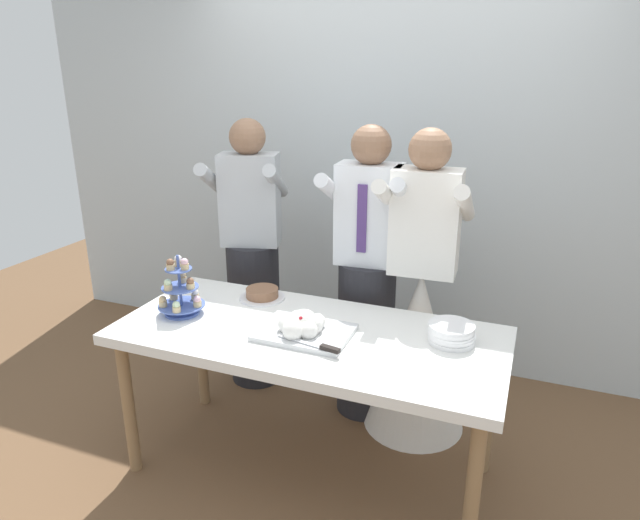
{
  "coord_description": "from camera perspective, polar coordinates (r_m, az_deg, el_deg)",
  "views": [
    {
      "loc": [
        0.91,
        -2.16,
        1.94
      ],
      "look_at": [
        -0.0,
        0.15,
        1.07
      ],
      "focal_mm": 31.52,
      "sensor_mm": 36.0,
      "label": 1
    }
  ],
  "objects": [
    {
      "name": "person_groom",
      "position": [
        3.14,
        4.77,
        -3.2
      ],
      "size": [
        0.49,
        0.51,
        1.66
      ],
      "color": "#232328",
      "rests_on": "ground_plane"
    },
    {
      "name": "round_cake",
      "position": [
        2.98,
        -5.89,
        -3.46
      ],
      "size": [
        0.24,
        0.24,
        0.06
      ],
      "color": "white",
      "rests_on": "dessert_table"
    },
    {
      "name": "cupcake_stand",
      "position": [
        2.83,
        -13.98,
        -3.2
      ],
      "size": [
        0.23,
        0.23,
        0.31
      ],
      "color": "#4C66B2",
      "rests_on": "dessert_table"
    },
    {
      "name": "ground_plane",
      "position": [
        3.05,
        -1.1,
        -20.4
      ],
      "size": [
        8.0,
        8.0,
        0.0
      ],
      "primitive_type": "plane",
      "color": "brown"
    },
    {
      "name": "dessert_table",
      "position": [
        2.65,
        -1.2,
        -8.65
      ],
      "size": [
        1.8,
        0.8,
        0.78
      ],
      "color": "white",
      "rests_on": "ground_plane"
    },
    {
      "name": "rear_wall",
      "position": [
        3.69,
        7.17,
        11.4
      ],
      "size": [
        5.2,
        0.1,
        2.9
      ],
      "primitive_type": "cube",
      "color": "silver",
      "rests_on": "ground_plane"
    },
    {
      "name": "main_cake_tray",
      "position": [
        2.56,
        -1.69,
        -6.81
      ],
      "size": [
        0.43,
        0.32,
        0.12
      ],
      "color": "silver",
      "rests_on": "dessert_table"
    },
    {
      "name": "person_guest",
      "position": [
        3.48,
        -6.84,
        -1.02
      ],
      "size": [
        0.58,
        0.6,
        1.66
      ],
      "color": "#232328",
      "rests_on": "ground_plane"
    },
    {
      "name": "person_bride",
      "position": [
        3.1,
        9.97,
        -7.1
      ],
      "size": [
        0.56,
        0.56,
        1.66
      ],
      "color": "white",
      "rests_on": "ground_plane"
    },
    {
      "name": "plate_stack",
      "position": [
        2.57,
        13.2,
        -7.26
      ],
      "size": [
        0.21,
        0.21,
        0.09
      ],
      "color": "white",
      "rests_on": "dessert_table"
    }
  ]
}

